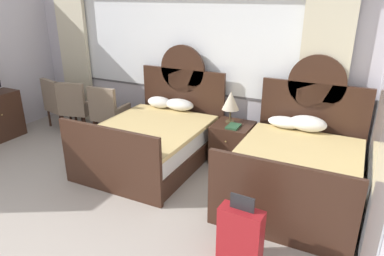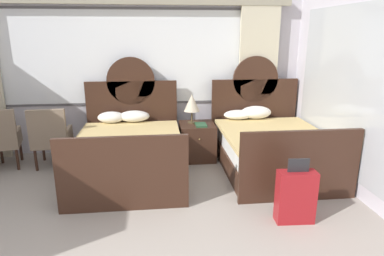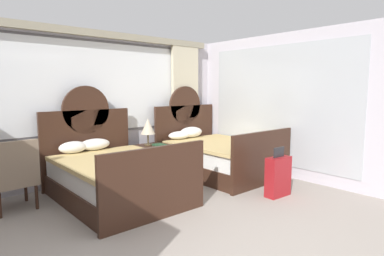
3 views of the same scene
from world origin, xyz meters
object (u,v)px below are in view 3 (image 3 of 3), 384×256
at_px(table_lamp_on_nightstand, 148,127).
at_px(suitcase_on_floor, 278,176).
at_px(bed_near_mirror, 217,155).
at_px(armchair_by_window_left, 14,173).
at_px(nightstand_between_beds, 154,162).
at_px(bed_near_window, 115,175).
at_px(book_on_nightstand, 160,145).

bearing_deg(table_lamp_on_nightstand, suitcase_on_floor, -66.67).
distance_m(bed_near_mirror, armchair_by_window_left, 3.51).
bearing_deg(table_lamp_on_nightstand, nightstand_between_beds, -42.15).
height_order(bed_near_mirror, suitcase_on_floor, bed_near_mirror).
bearing_deg(suitcase_on_floor, nightstand_between_beds, 112.16).
height_order(armchair_by_window_left, suitcase_on_floor, armchair_by_window_left).
xyz_separation_m(bed_near_window, book_on_nightstand, (1.16, 0.45, 0.27)).
relative_size(armchair_by_window_left, suitcase_on_floor, 1.28).
xyz_separation_m(bed_near_mirror, nightstand_between_beds, (-1.10, 0.56, -0.06)).
bearing_deg(nightstand_between_beds, bed_near_window, -153.06).
bearing_deg(bed_near_mirror, armchair_by_window_left, 172.50).
xyz_separation_m(book_on_nightstand, armchair_by_window_left, (-2.43, 0.02, -0.11)).
relative_size(bed_near_mirror, book_on_nightstand, 8.19).
relative_size(nightstand_between_beds, book_on_nightstand, 2.40).
height_order(bed_near_window, book_on_nightstand, bed_near_window).
bearing_deg(bed_near_window, table_lamp_on_nightstand, 31.95).
distance_m(book_on_nightstand, suitcase_on_floor, 2.19).
distance_m(bed_near_window, armchair_by_window_left, 1.36).
height_order(book_on_nightstand, suitcase_on_floor, suitcase_on_floor).
bearing_deg(book_on_nightstand, nightstand_between_beds, 111.71).
bearing_deg(bed_near_window, armchair_by_window_left, 159.99).
bearing_deg(bed_near_window, nightstand_between_beds, 26.94).
height_order(nightstand_between_beds, book_on_nightstand, book_on_nightstand).
bearing_deg(bed_near_mirror, book_on_nightstand, 157.26).
bearing_deg(armchair_by_window_left, nightstand_between_beds, 2.45).
relative_size(bed_near_window, suitcase_on_floor, 2.75).
bearing_deg(book_on_nightstand, suitcase_on_floor, -67.82).
xyz_separation_m(nightstand_between_beds, table_lamp_on_nightstand, (-0.08, 0.08, 0.66)).
distance_m(book_on_nightstand, armchair_by_window_left, 2.43).
bearing_deg(suitcase_on_floor, table_lamp_on_nightstand, 113.33).
relative_size(bed_near_mirror, armchair_by_window_left, 2.15).
height_order(bed_near_mirror, table_lamp_on_nightstand, bed_near_mirror).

